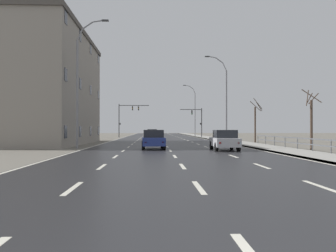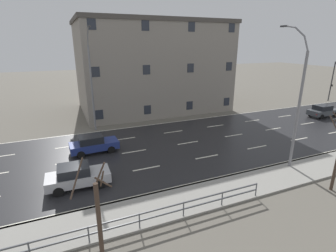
{
  "view_description": "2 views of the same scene",
  "coord_description": "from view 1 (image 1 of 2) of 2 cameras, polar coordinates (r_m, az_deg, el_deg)",
  "views": [
    {
      "loc": [
        -1.28,
        -2.26,
        1.67
      ],
      "look_at": [
        0.85,
        47.65,
        2.05
      ],
      "focal_mm": 37.03,
      "sensor_mm": 36.0,
      "label": 1
    },
    {
      "loc": [
        20.57,
        23.54,
        9.23
      ],
      "look_at": [
        0.0,
        32.29,
        2.0
      ],
      "focal_mm": 27.45,
      "sensor_mm": 36.0,
      "label": 2
    }
  ],
  "objects": [
    {
      "name": "road_asphalt_strip",
      "position": [
        62.29,
        -1.27,
        -1.96
      ],
      "size": [
        14.0,
        120.0,
        0.03
      ],
      "color": "#232326",
      "rests_on": "ground"
    },
    {
      "name": "brick_building",
      "position": [
        41.04,
        -22.05,
        5.81
      ],
      "size": [
        12.78,
        20.33,
        12.2
      ],
      "color": "gray",
      "rests_on": "ground"
    },
    {
      "name": "car_near_right",
      "position": [
        26.78,
        9.28,
        -2.29
      ],
      "size": [
        1.92,
        4.15,
        1.57
      ],
      "rotation": [
        0.0,
        0.0,
        -0.03
      ],
      "color": "#B7B7BC",
      "rests_on": "ground"
    },
    {
      "name": "street_lamp_distant",
      "position": [
        73.89,
        4.33,
        2.43
      ],
      "size": [
        2.65,
        0.24,
        10.99
      ],
      "color": "slate",
      "rests_on": "ground"
    },
    {
      "name": "street_lamp_left_bank",
      "position": [
        29.86,
        -14.4,
        6.5
      ],
      "size": [
        2.69,
        0.24,
        10.81
      ],
      "color": "slate",
      "rests_on": "ground"
    },
    {
      "name": "car_distant",
      "position": [
        27.99,
        -2.45,
        -2.21
      ],
      "size": [
        1.96,
        4.17,
        1.57
      ],
      "rotation": [
        0.0,
        0.0,
        0.04
      ],
      "color": "navy",
      "rests_on": "ground"
    },
    {
      "name": "street_lamp_midground",
      "position": [
        42.69,
        9.34,
        4.22
      ],
      "size": [
        2.72,
        0.24,
        10.53
      ],
      "color": "slate",
      "rests_on": "ground"
    },
    {
      "name": "traffic_signal_right",
      "position": [
        65.87,
        4.92,
        1.26
      ],
      "size": [
        4.19,
        0.36,
        5.56
      ],
      "color": "#38383A",
      "rests_on": "ground"
    },
    {
      "name": "bare_tree_mid",
      "position": [
        29.42,
        22.51,
        0.76
      ],
      "size": [
        1.54,
        1.65,
        4.76
      ],
      "color": "#423328",
      "rests_on": "ground"
    },
    {
      "name": "ground_plane",
      "position": [
        50.31,
        -0.99,
        -2.41
      ],
      "size": [
        160.0,
        160.0,
        0.12
      ],
      "color": "#666056"
    },
    {
      "name": "car_near_left",
      "position": [
        57.24,
        -2.6,
        -1.3
      ],
      "size": [
        1.85,
        4.11,
        1.57
      ],
      "rotation": [
        0.0,
        0.0,
        -0.0
      ],
      "color": "#474C51",
      "rests_on": "ground"
    },
    {
      "name": "traffic_signal_left",
      "position": [
        67.47,
        -6.86,
        1.92
      ],
      "size": [
        5.88,
        0.36,
        6.42
      ],
      "color": "#38383A",
      "rests_on": "ground"
    },
    {
      "name": "bare_tree_far",
      "position": [
        43.31,
        14.19,
        0.6
      ],
      "size": [
        1.59,
        0.99,
        5.33
      ],
      "color": "#423328",
      "rests_on": "ground"
    },
    {
      "name": "guardrail",
      "position": [
        25.09,
        23.91,
        -2.61
      ],
      "size": [
        0.07,
        27.81,
        1.0
      ],
      "color": "#515459",
      "rests_on": "ground"
    },
    {
      "name": "sidewalk_right",
      "position": [
        63.04,
        6.42,
        -1.9
      ],
      "size": [
        3.0,
        120.0,
        0.12
      ],
      "color": "gray",
      "rests_on": "ground"
    }
  ]
}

